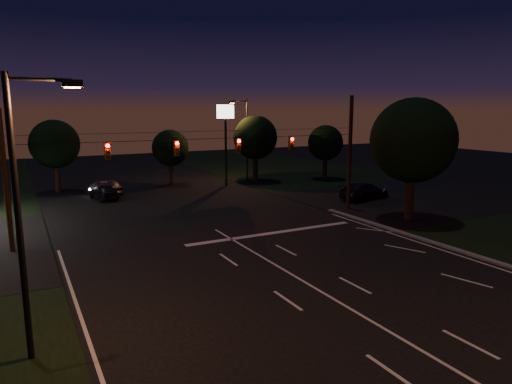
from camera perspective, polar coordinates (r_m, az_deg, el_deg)
ground at (r=19.24m, az=11.94°, el=-14.23°), size 140.00×140.00×0.00m
cross_street_right at (r=43.70m, az=18.72°, el=-0.70°), size 20.00×16.00×0.02m
stop_bar at (r=29.77m, az=2.16°, el=-5.13°), size 12.00×0.50×0.01m
utility_pole_right at (r=37.59m, az=11.40°, el=-2.08°), size 0.30×0.30×9.00m
utility_pole_left at (r=29.40m, az=-28.14°, el=-6.58°), size 0.28×0.28×8.00m
signal_span at (r=30.59m, az=-5.95°, el=5.71°), size 24.00×0.40×1.56m
pole_sign_right at (r=47.50m, az=-3.83°, el=8.24°), size 1.80×0.30×8.40m
street_light_left at (r=15.54m, az=-26.80°, el=-0.73°), size 2.20×0.35×9.00m
street_light_right_far at (r=50.73m, az=-1.39°, el=7.26°), size 2.20×0.35×9.00m
tree_right_near at (r=34.33m, az=18.86°, el=6.00°), size 6.00×6.00×8.76m
tree_far_b at (r=47.67m, az=-23.85°, el=5.44°), size 4.60×4.60×6.98m
tree_far_c at (r=48.77m, az=-10.68°, el=5.38°), size 3.80×3.80×5.86m
tree_far_d at (r=50.34m, az=-0.14°, el=6.76°), size 4.80×4.80×7.30m
tree_far_e at (r=52.94m, az=8.62°, el=6.05°), size 4.00×4.00×6.18m
car_oncoming_a at (r=42.78m, az=-18.48°, el=0.00°), size 2.23×4.16×1.35m
car_oncoming_b at (r=44.44m, az=-18.53°, el=0.44°), size 2.86×4.70×1.46m
car_cross at (r=41.74m, az=13.40°, el=0.14°), size 5.61×3.20×1.53m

